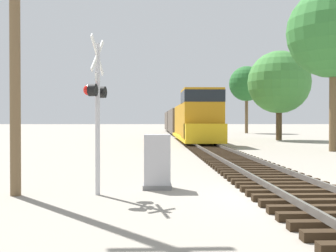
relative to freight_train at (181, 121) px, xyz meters
The scene contains 9 objects.
ground_plane 40.07m from the freight_train, 90.00° to the right, with size 400.00×400.00×0.00m, color gray.
rail_track_bed 40.06m from the freight_train, 90.00° to the right, with size 2.60×160.00×0.31m.
freight_train is the anchor object (origin of this frame).
crossing_signal_near 39.71m from the freight_train, 97.23° to the right, with size 0.48×1.01×3.95m.
relay_cabinet 38.73m from the freight_train, 95.15° to the right, with size 0.78×0.63×1.48m.
utility_pole 40.13m from the freight_train, 100.07° to the right, with size 1.80×0.26×8.74m.
tree_far_right 27.51m from the freight_train, 74.30° to the right, with size 5.53×5.53×9.98m.
tree_mid_background 15.46m from the freight_train, 55.97° to the right, with size 5.92×5.92×8.48m.
tree_deep_background 14.46m from the freight_train, 39.38° to the left, with size 5.17×5.17×9.95m.
Camera 1 is at (-3.59, -9.25, 1.86)m, focal length 42.00 mm.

